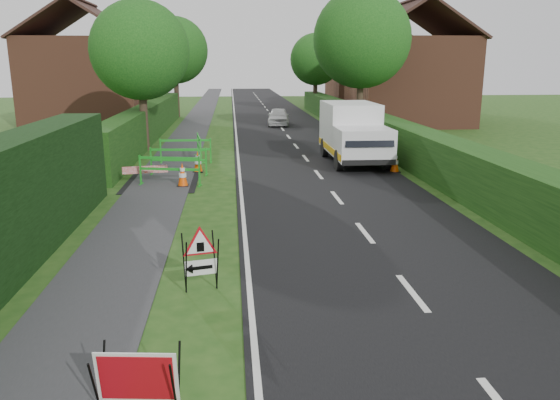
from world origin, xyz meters
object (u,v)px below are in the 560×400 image
triangle_sign (199,254)px  hatchback_car (279,117)px  works_van (353,132)px  red_rect_sign (137,379)px

triangle_sign → hatchback_car: size_ratio=0.31×
works_van → hatchback_car: 13.97m
works_van → hatchback_car: (-1.82, 13.83, -0.69)m
red_rect_sign → works_van: (6.02, 16.01, 0.80)m
red_rect_sign → hatchback_car: (4.20, 29.84, 0.11)m
triangle_sign → works_van: bearing=53.2°
hatchback_car → works_van: bearing=-76.5°
red_rect_sign → works_van: bearing=75.9°
works_van → triangle_sign: bearing=-113.5°
triangle_sign → works_van: 13.74m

